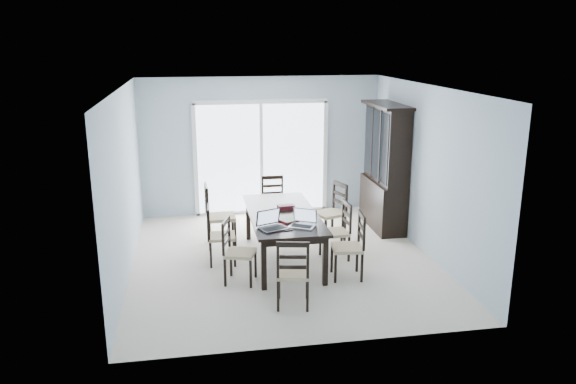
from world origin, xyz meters
name	(u,v)px	position (x,y,z in m)	size (l,w,h in m)	color
floor	(283,260)	(0.00, 0.00, 0.00)	(5.00, 5.00, 0.00)	beige
ceiling	(282,87)	(0.00, 0.00, 2.60)	(5.00, 5.00, 0.00)	white
back_wall	(261,146)	(0.00, 2.50, 1.30)	(4.50, 0.02, 2.60)	#A7BBC8
wall_left	(124,184)	(-2.25, 0.00, 1.30)	(0.02, 5.00, 2.60)	#A7BBC8
wall_right	(427,171)	(2.25, 0.00, 1.30)	(0.02, 5.00, 2.60)	#A7BBC8
balcony	(256,200)	(0.00, 3.50, -0.05)	(4.50, 2.00, 0.10)	gray
railing	(250,163)	(0.00, 4.50, 0.55)	(4.50, 0.06, 1.10)	#99999E
dining_table	(283,218)	(0.00, 0.00, 0.67)	(1.00, 2.20, 0.75)	black
china_hutch	(385,168)	(2.02, 1.25, 1.07)	(0.50, 1.38, 2.20)	black
sliding_door	(261,157)	(0.00, 2.48, 1.09)	(2.52, 0.05, 2.18)	silver
chair_left_near	(234,244)	(-0.79, -0.67, 0.55)	(0.50, 0.49, 1.04)	black
chair_left_mid	(216,229)	(-1.00, 0.04, 0.54)	(0.41, 0.40, 1.03)	black
chair_left_far	(214,209)	(-0.98, 0.78, 0.63)	(0.47, 0.46, 1.19)	black
chair_right_near	(354,239)	(0.87, -0.80, 0.57)	(0.46, 0.45, 1.08)	black
chair_right_mid	(340,224)	(0.88, -0.07, 0.54)	(0.42, 0.41, 1.02)	black
chair_right_far	(334,205)	(1.00, 0.79, 0.59)	(0.54, 0.54, 1.11)	black
chair_end_near	(293,266)	(-0.14, -1.60, 0.56)	(0.47, 0.48, 1.06)	black
chair_end_far	(273,196)	(0.09, 1.62, 0.56)	(0.40, 0.41, 1.05)	black
laptop_dark	(274,225)	(-0.24, -0.72, 0.81)	(0.44, 0.38, 0.25)	black
laptop_silver	(302,223)	(0.16, -0.69, 0.81)	(0.42, 0.38, 0.24)	#B0B0B2
book_stack	(289,220)	(0.02, -0.44, 0.77)	(0.33, 0.31, 0.04)	maroon
cell_phone	(289,230)	(-0.05, -0.81, 0.76)	(0.11, 0.05, 0.01)	black
game_box	(286,207)	(0.08, 0.18, 0.78)	(0.25, 0.13, 0.06)	#470E1C
hot_tub	(215,175)	(-0.83, 3.58, 0.51)	(2.06, 1.86, 1.01)	maroon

